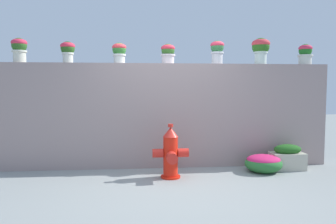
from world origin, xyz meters
The scene contains 12 objects.
ground_plane centered at (0.00, 0.00, 0.00)m, with size 24.00×24.00×0.00m, color gray.
stone_wall centered at (0.00, 1.30, 0.93)m, with size 5.84×0.32×1.85m, color gray.
potted_plant_0 centered at (-2.56, 1.34, 2.11)m, with size 0.27×0.27×0.43m.
potted_plant_1 centered at (-1.73, 1.28, 2.08)m, with size 0.25×0.25×0.37m.
potted_plant_2 centered at (-0.85, 1.27, 2.07)m, with size 0.25×0.25×0.36m.
potted_plant_3 centered at (0.02, 1.33, 2.06)m, with size 0.26×0.26×0.36m.
potted_plant_4 centered at (0.91, 1.30, 2.11)m, with size 0.25×0.25×0.43m.
potted_plant_5 centered at (1.71, 1.27, 2.15)m, with size 0.33×0.33×0.48m.
potted_plant_6 centered at (2.58, 1.30, 2.07)m, with size 0.27×0.27×0.38m.
fire_hydrant centered at (-0.02, 0.50, 0.39)m, with size 0.57×0.46×0.86m.
flower_bush_left centered at (1.59, 0.72, 0.16)m, with size 0.63×0.57×0.31m.
planter_box centered at (2.07, 0.85, 0.21)m, with size 0.57×0.32×0.44m.
Camera 1 is at (-0.50, -4.44, 1.42)m, focal length 34.22 mm.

